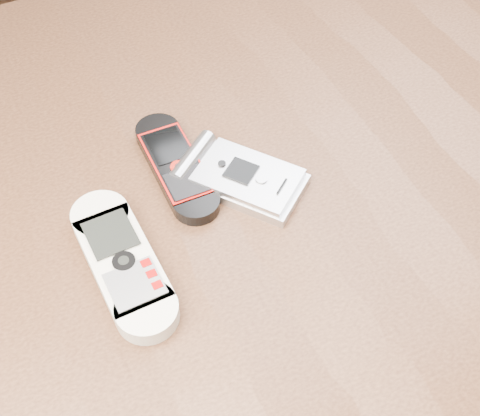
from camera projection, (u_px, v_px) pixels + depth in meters
name	position (u px, v px, depth m)	size (l,w,h in m)	color
table	(235.00, 283.00, 0.66)	(1.20, 0.80, 0.75)	black
nokia_white	(123.00, 262.00, 0.54)	(0.05, 0.15, 0.02)	silver
nokia_black_red	(176.00, 166.00, 0.60)	(0.04, 0.14, 0.01)	black
motorola_razr	(244.00, 178.00, 0.59)	(0.06, 0.12, 0.02)	#BBBBC0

